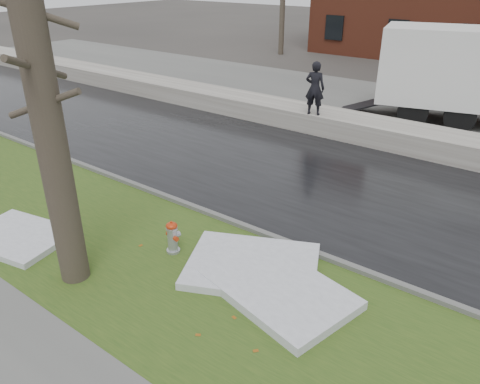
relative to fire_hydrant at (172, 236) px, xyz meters
The scene contains 14 objects.
ground 0.87m from the fire_hydrant, 77.22° to the left, with size 120.00×120.00×0.00m, color #47423D.
verge 0.68m from the fire_hydrant, 72.06° to the right, with size 60.00×4.50×0.04m, color #2C4A18.
road 5.25m from the fire_hydrant, 88.18° to the left, with size 60.00×7.00×0.03m, color black.
parking_lot 13.74m from the fire_hydrant, 89.30° to the left, with size 60.00×9.00×0.03m, color slate.
curb 1.78m from the fire_hydrant, 84.51° to the left, with size 60.00×0.15×0.14m, color slate.
snowbank 9.44m from the fire_hydrant, 88.99° to the left, with size 60.00×1.60×0.75m, color beige.
bg_tree_left 25.79m from the fire_hydrant, 117.50° to the left, with size 1.40×1.62×6.50m.
bg_tree_center 27.52m from the fire_hydrant, 102.31° to the left, with size 1.40×1.62×6.50m.
fire_hydrant is the anchor object (origin of this frame).
tree 3.66m from the fire_hydrant, 117.15° to the right, with size 1.33×1.53×6.82m.
worker 9.06m from the fire_hydrant, 99.96° to the left, with size 0.69×0.45×1.90m, color black.
snow_patch_near 1.84m from the fire_hydrant, 16.33° to the left, with size 2.60×2.00×0.16m, color silver.
snow_patch_far 3.63m from the fire_hydrant, 150.79° to the right, with size 2.20×1.60×0.14m, color silver.
snow_patch_side 2.58m from the fire_hydrant, ahead, with size 2.80×1.80×0.18m, color silver.
Camera 1 is at (6.15, -6.68, 5.63)m, focal length 35.00 mm.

